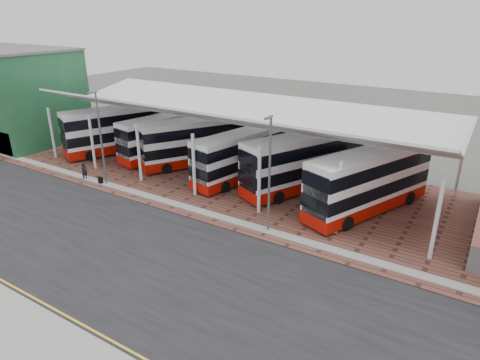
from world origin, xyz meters
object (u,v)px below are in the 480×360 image
at_px(bus_3, 242,156).
at_px(pedestrian, 84,171).
at_px(bus_2, 196,142).
at_px(bus_5, 369,182).
at_px(bus_0, 120,130).
at_px(bus_4, 304,162).
at_px(bus_1, 166,136).

bearing_deg(bus_3, pedestrian, -134.92).
bearing_deg(bus_2, bus_5, 25.86).
distance_m(bus_2, bus_3, 5.89).
bearing_deg(bus_0, bus_5, 22.70).
distance_m(bus_2, bus_5, 17.27).
height_order(bus_2, bus_5, bus_5).
bearing_deg(bus_5, bus_0, -159.43).
bearing_deg(bus_5, bus_2, -163.32).
xyz_separation_m(bus_4, bus_5, (5.82, -1.39, -0.02)).
xyz_separation_m(bus_2, bus_5, (17.20, -1.54, 0.10)).
distance_m(bus_2, bus_4, 11.39).
distance_m(bus_4, pedestrian, 19.25).
bearing_deg(bus_1, pedestrian, -90.44).
height_order(bus_2, bus_3, bus_2).
xyz_separation_m(bus_0, bus_5, (26.55, -0.57, -0.03)).
xyz_separation_m(bus_3, bus_5, (11.38, -0.66, 0.19)).
height_order(bus_4, pedestrian, bus_4).
xyz_separation_m(bus_0, bus_1, (5.22, 1.31, -0.23)).
height_order(bus_1, bus_3, bus_3).
relative_size(bus_2, bus_5, 0.92).
distance_m(bus_1, bus_3, 10.03).
bearing_deg(pedestrian, bus_1, -7.17).
height_order(bus_1, bus_5, bus_5).
relative_size(bus_1, bus_3, 0.99).
bearing_deg(bus_1, bus_3, 3.45).
distance_m(bus_1, pedestrian, 9.19).
relative_size(bus_0, bus_4, 1.01).
relative_size(bus_1, bus_2, 1.00).
relative_size(bus_3, bus_5, 0.93).
bearing_deg(bus_3, bus_1, -175.37).
relative_size(bus_1, bus_5, 0.92).
distance_m(bus_5, pedestrian, 24.15).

